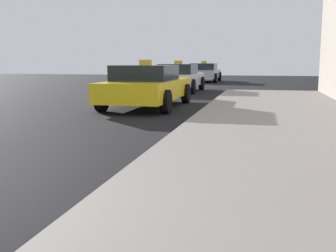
# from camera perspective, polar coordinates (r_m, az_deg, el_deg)

# --- Properties ---
(car_yellow) EXTENTS (2.05, 4.57, 1.43)m
(car_yellow) POSITION_cam_1_polar(r_m,az_deg,el_deg) (12.38, -2.94, 5.67)
(car_yellow) COLOR yellow
(car_yellow) RESTS_ON ground_plane
(car_white) EXTENTS (1.93, 4.33, 1.43)m
(car_white) POSITION_cam_1_polar(r_m,az_deg,el_deg) (18.98, 1.55, 6.82)
(car_white) COLOR white
(car_white) RESTS_ON ground_plane
(car_silver) EXTENTS (2.07, 4.59, 1.43)m
(car_silver) POSITION_cam_1_polar(r_m,az_deg,el_deg) (28.65, 5.11, 7.53)
(car_silver) COLOR #B7B7BF
(car_silver) RESTS_ON ground_plane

